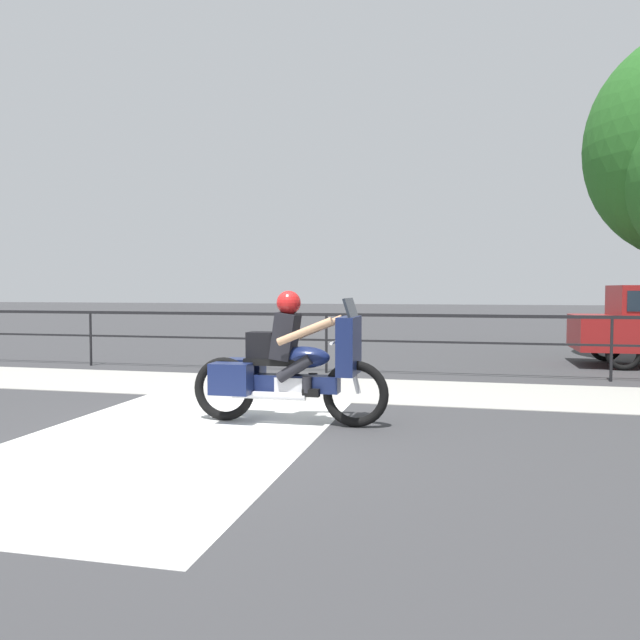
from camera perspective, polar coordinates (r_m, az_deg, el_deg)
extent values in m
plane|color=#38383A|center=(7.11, -8.71, -10.35)|extent=(120.00, 120.00, 0.00)
cube|color=#A8A59E|center=(10.29, -1.66, -6.18)|extent=(44.00, 2.40, 0.01)
cube|color=silver|center=(7.15, -13.48, -10.29)|extent=(3.16, 6.00, 0.01)
cube|color=black|center=(11.99, 0.58, 0.50)|extent=(36.00, 0.04, 0.06)
cube|color=black|center=(12.02, 0.58, -1.84)|extent=(36.00, 0.03, 0.04)
cylinder|color=black|center=(14.02, -20.23, -1.58)|extent=(0.05, 0.05, 1.16)
cylinder|color=black|center=(12.02, 0.58, -2.12)|extent=(0.05, 0.05, 1.16)
cylinder|color=black|center=(12.01, 25.10, -2.39)|extent=(0.05, 0.05, 1.16)
torus|color=black|center=(7.36, 3.26, -6.76)|extent=(0.78, 0.11, 0.78)
torus|color=black|center=(7.80, -8.74, -6.25)|extent=(0.78, 0.11, 0.78)
cube|color=#141E47|center=(7.52, -2.92, -5.78)|extent=(1.24, 0.22, 0.20)
cube|color=silver|center=(7.52, -2.68, -6.17)|extent=(0.34, 0.26, 0.26)
ellipsoid|color=#141E47|center=(7.43, -1.47, -3.42)|extent=(0.63, 0.30, 0.26)
cube|color=black|center=(7.53, -4.12, -3.80)|extent=(0.72, 0.28, 0.08)
cube|color=#141E47|center=(7.30, 2.66, -2.35)|extent=(0.20, 0.63, 0.68)
cube|color=#1E232B|center=(7.27, 2.82, 1.09)|extent=(0.10, 0.53, 0.24)
cylinder|color=silver|center=(7.32, 1.58, -1.94)|extent=(0.04, 0.70, 0.04)
cylinder|color=silver|center=(7.45, -4.72, -6.89)|extent=(0.90, 0.09, 0.09)
cube|color=#141E47|center=(7.49, -8.14, -5.33)|extent=(0.48, 0.28, 0.37)
cube|color=#141E47|center=(7.93, -6.89, -4.86)|extent=(0.48, 0.28, 0.37)
cylinder|color=silver|center=(7.32, 3.04, -4.57)|extent=(0.19, 0.06, 0.56)
cube|color=black|center=(7.47, -3.17, -1.49)|extent=(0.31, 0.36, 0.58)
sphere|color=tan|center=(7.44, -2.88, 1.43)|extent=(0.23, 0.23, 0.23)
sphere|color=#B21919|center=(7.44, -2.88, 1.58)|extent=(0.29, 0.29, 0.29)
cylinder|color=black|center=(7.32, -2.36, -4.47)|extent=(0.44, 0.13, 0.34)
cylinder|color=black|center=(7.31, -1.21, -5.93)|extent=(0.11, 0.11, 0.19)
cube|color=black|center=(7.31, -0.83, -6.67)|extent=(0.20, 0.10, 0.09)
cylinder|color=black|center=(7.61, -1.76, -4.19)|extent=(0.44, 0.13, 0.34)
cylinder|color=black|center=(7.59, -0.66, -5.59)|extent=(0.11, 0.11, 0.19)
cube|color=black|center=(7.60, -0.29, -6.30)|extent=(0.20, 0.10, 0.09)
cylinder|color=tan|center=(7.09, -1.40, -1.07)|extent=(0.66, 0.09, 0.34)
cylinder|color=tan|center=(7.67, -0.29, -0.77)|extent=(0.66, 0.09, 0.34)
cube|color=black|center=(7.56, -5.35, -2.32)|extent=(0.32, 0.26, 0.32)
torus|color=black|center=(13.77, 26.01, -2.75)|extent=(0.69, 0.11, 0.69)
torus|color=black|center=(15.34, 24.66, -2.18)|extent=(0.69, 0.11, 0.69)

